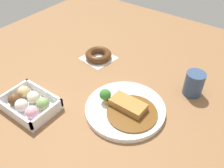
{
  "coord_description": "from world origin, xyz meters",
  "views": [
    {
      "loc": [
        0.37,
        -0.49,
        0.6
      ],
      "look_at": [
        -0.03,
        0.06,
        0.03
      ],
      "focal_mm": 38.78,
      "sensor_mm": 36.0,
      "label": 1
    }
  ],
  "objects_px": {
    "chocolate_ring_donut": "(98,55)",
    "donut_box": "(29,103)",
    "curry_plate": "(125,108)",
    "coffee_mug": "(194,84)"
  },
  "relations": [
    {
      "from": "curry_plate",
      "to": "chocolate_ring_donut",
      "type": "relative_size",
      "value": 1.91
    },
    {
      "from": "donut_box",
      "to": "coffee_mug",
      "type": "relative_size",
      "value": 2.03
    },
    {
      "from": "curry_plate",
      "to": "donut_box",
      "type": "bearing_deg",
      "value": -145.72
    },
    {
      "from": "chocolate_ring_donut",
      "to": "donut_box",
      "type": "bearing_deg",
      "value": -89.35
    },
    {
      "from": "donut_box",
      "to": "chocolate_ring_donut",
      "type": "xyz_separation_m",
      "value": [
        -0.0,
        0.38,
        -0.01
      ]
    },
    {
      "from": "curry_plate",
      "to": "donut_box",
      "type": "distance_m",
      "value": 0.33
    },
    {
      "from": "curry_plate",
      "to": "chocolate_ring_donut",
      "type": "height_order",
      "value": "curry_plate"
    },
    {
      "from": "donut_box",
      "to": "chocolate_ring_donut",
      "type": "relative_size",
      "value": 1.29
    },
    {
      "from": "chocolate_ring_donut",
      "to": "coffee_mug",
      "type": "xyz_separation_m",
      "value": [
        0.42,
        0.03,
        0.03
      ]
    },
    {
      "from": "curry_plate",
      "to": "donut_box",
      "type": "relative_size",
      "value": 1.48
    }
  ]
}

